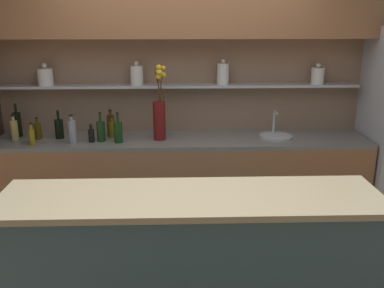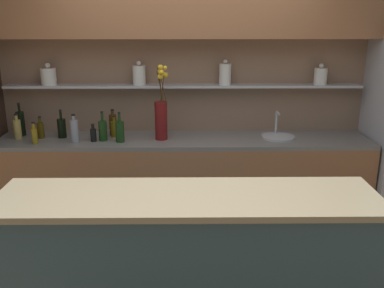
# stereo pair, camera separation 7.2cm
# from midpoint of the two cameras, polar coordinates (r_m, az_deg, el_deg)

# --- Properties ---
(back_wall_unit) EXTENTS (5.20, 0.44, 2.60)m
(back_wall_unit) POSITION_cam_midpoint_polar(r_m,az_deg,el_deg) (4.41, -0.15, 9.74)
(back_wall_unit) COLOR #937056
(back_wall_unit) RESTS_ON ground_plane
(back_counter_unit) EXTENTS (3.68, 0.62, 0.92)m
(back_counter_unit) POSITION_cam_midpoint_polar(r_m,az_deg,el_deg) (4.40, -0.62, -4.98)
(back_counter_unit) COLOR #99603D
(back_counter_unit) RESTS_ON ground_plane
(island_counter) EXTENTS (2.40, 0.61, 1.02)m
(island_counter) POSITION_cam_midpoint_polar(r_m,az_deg,el_deg) (2.92, 0.22, -16.02)
(island_counter) COLOR #334C56
(island_counter) RESTS_ON ground_plane
(flower_vase) EXTENTS (0.14, 0.16, 0.74)m
(flower_vase) POSITION_cam_midpoint_polar(r_m,az_deg,el_deg) (4.16, -3.62, 3.87)
(flower_vase) COLOR maroon
(flower_vase) RESTS_ON back_counter_unit
(sink_fixture) EXTENTS (0.33, 0.33, 0.25)m
(sink_fixture) POSITION_cam_midpoint_polar(r_m,az_deg,el_deg) (4.35, 11.86, 1.11)
(sink_fixture) COLOR #B7B7BC
(sink_fixture) RESTS_ON back_counter_unit
(bottle_oil_0) EXTENTS (0.05, 0.05, 0.21)m
(bottle_oil_0) POSITION_cam_midpoint_polar(r_m,az_deg,el_deg) (4.29, -19.81, 1.12)
(bottle_oil_0) COLOR olive
(bottle_oil_0) RESTS_ON back_counter_unit
(bottle_sauce_1) EXTENTS (0.06, 0.06, 0.17)m
(bottle_sauce_1) POSITION_cam_midpoint_polar(r_m,az_deg,el_deg) (4.22, -12.54, 1.27)
(bottle_sauce_1) COLOR black
(bottle_sauce_1) RESTS_ON back_counter_unit
(bottle_oil_2) EXTENTS (0.07, 0.07, 0.22)m
(bottle_oil_2) POSITION_cam_midpoint_polar(r_m,az_deg,el_deg) (4.48, -19.07, 1.82)
(bottle_oil_2) COLOR #47380A
(bottle_oil_2) RESTS_ON back_counter_unit
(bottle_spirit_3) EXTENTS (0.08, 0.08, 0.28)m
(bottle_spirit_3) POSITION_cam_midpoint_polar(r_m,az_deg,el_deg) (4.22, -14.92, 1.72)
(bottle_spirit_3) COLOR gray
(bottle_spirit_3) RESTS_ON back_counter_unit
(bottle_wine_4) EXTENTS (0.08, 0.08, 0.34)m
(bottle_wine_4) POSITION_cam_midpoint_polar(r_m,az_deg,el_deg) (4.64, -21.44, 2.60)
(bottle_wine_4) COLOR black
(bottle_wine_4) RESTS_ON back_counter_unit
(bottle_wine_5) EXTENTS (0.08, 0.08, 0.29)m
(bottle_wine_5) POSITION_cam_midpoint_polar(r_m,az_deg,el_deg) (4.23, -11.31, 1.82)
(bottle_wine_5) COLOR #193814
(bottle_wine_5) RESTS_ON back_counter_unit
(bottle_wine_6) EXTENTS (0.08, 0.08, 0.29)m
(bottle_wine_6) POSITION_cam_midpoint_polar(r_m,az_deg,el_deg) (4.15, -9.08, 1.69)
(bottle_wine_6) COLOR #193814
(bottle_wine_6) RESTS_ON back_counter_unit
(bottle_spirit_7) EXTENTS (0.08, 0.08, 0.27)m
(bottle_spirit_7) POSITION_cam_midpoint_polar(r_m,az_deg,el_deg) (4.41, -10.01, 2.60)
(bottle_spirit_7) COLOR #4C2D0C
(bottle_spirit_7) RESTS_ON back_counter_unit
(bottle_oil_8) EXTENTS (0.07, 0.07, 0.22)m
(bottle_oil_8) POSITION_cam_midpoint_polar(r_m,az_deg,el_deg) (4.34, -9.86, 2.03)
(bottle_oil_8) COLOR brown
(bottle_oil_8) RESTS_ON back_counter_unit
(bottle_sauce_9) EXTENTS (0.05, 0.05, 0.18)m
(bottle_sauce_9) POSITION_cam_midpoint_polar(r_m,az_deg,el_deg) (4.37, -19.76, 1.29)
(bottle_sauce_9) COLOR #9E4C0A
(bottle_sauce_9) RESTS_ON back_counter_unit
(bottle_spirit_10) EXTENTS (0.07, 0.07, 0.25)m
(bottle_spirit_10) POSITION_cam_midpoint_polar(r_m,az_deg,el_deg) (4.53, -21.82, 1.91)
(bottle_spirit_10) COLOR tan
(bottle_spirit_10) RESTS_ON back_counter_unit
(bottle_wine_11) EXTENTS (0.08, 0.08, 0.28)m
(bottle_wine_11) POSITION_cam_midpoint_polar(r_m,az_deg,el_deg) (4.43, -16.51, 2.09)
(bottle_wine_11) COLOR black
(bottle_wine_11) RESTS_ON back_counter_unit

